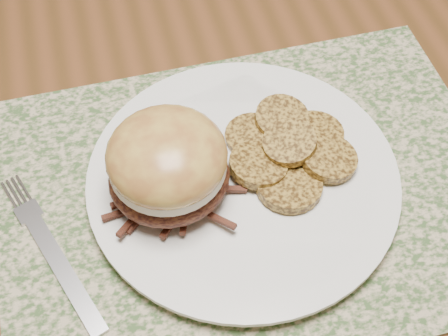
# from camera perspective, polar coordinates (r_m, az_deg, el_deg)

# --- Properties ---
(ground) EXTENTS (3.50, 3.50, 0.00)m
(ground) POSITION_cam_1_polar(r_m,az_deg,el_deg) (1.34, -2.43, -11.20)
(ground) COLOR brown
(ground) RESTS_ON ground
(dining_table) EXTENTS (1.50, 0.90, 0.75)m
(dining_table) POSITION_cam_1_polar(r_m,az_deg,el_deg) (0.78, -4.15, 9.53)
(dining_table) COLOR brown
(dining_table) RESTS_ON ground
(placemat) EXTENTS (0.45, 0.33, 0.00)m
(placemat) POSITION_cam_1_polar(r_m,az_deg,el_deg) (0.56, 2.61, -2.14)
(placemat) COLOR #3C582D
(placemat) RESTS_ON dining_table
(dinner_plate) EXTENTS (0.26, 0.26, 0.02)m
(dinner_plate) POSITION_cam_1_polar(r_m,az_deg,el_deg) (0.55, 1.75, -1.06)
(dinner_plate) COLOR white
(dinner_plate) RESTS_ON placemat
(pork_sandwich) EXTENTS (0.11, 0.11, 0.08)m
(pork_sandwich) POSITION_cam_1_polar(r_m,az_deg,el_deg) (0.51, -5.17, 0.29)
(pork_sandwich) COLOR black
(pork_sandwich) RESTS_ON dinner_plate
(roasted_potatoes) EXTENTS (0.13, 0.15, 0.03)m
(roasted_potatoes) POSITION_cam_1_polar(r_m,az_deg,el_deg) (0.56, 5.89, 1.67)
(roasted_potatoes) COLOR olive
(roasted_potatoes) RESTS_ON dinner_plate
(fork) EXTENTS (0.07, 0.17, 0.00)m
(fork) POSITION_cam_1_polar(r_m,az_deg,el_deg) (0.54, -15.55, -7.22)
(fork) COLOR silver
(fork) RESTS_ON placemat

